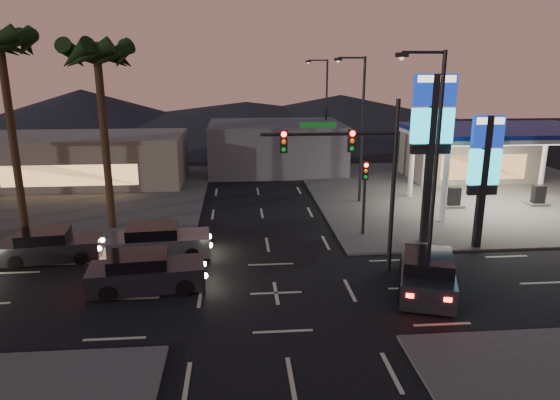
{
  "coord_description": "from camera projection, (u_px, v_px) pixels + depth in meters",
  "views": [
    {
      "loc": [
        -1.5,
        -19.44,
        9.35
      ],
      "look_at": [
        0.53,
        4.13,
        3.0
      ],
      "focal_mm": 32.0,
      "sensor_mm": 36.0,
      "label": 1
    }
  ],
  "objects": [
    {
      "name": "ground",
      "position": [
        276.0,
        293.0,
        21.25
      ],
      "size": [
        140.0,
        140.0,
        0.0
      ],
      "primitive_type": "plane",
      "color": "black",
      "rests_on": "ground"
    },
    {
      "name": "corner_lot_ne",
      "position": [
        469.0,
        193.0,
        37.95
      ],
      "size": [
        24.0,
        24.0,
        0.12
      ],
      "primitive_type": "cube",
      "color": "#47443F",
      "rests_on": "ground"
    },
    {
      "name": "corner_lot_nw",
      "position": [
        34.0,
        202.0,
        35.31
      ],
      "size": [
        24.0,
        24.0,
        0.12
      ],
      "primitive_type": "cube",
      "color": "#47443F",
      "rests_on": "ground"
    },
    {
      "name": "gas_station",
      "position": [
        504.0,
        133.0,
        32.8
      ],
      "size": [
        12.2,
        8.2,
        5.47
      ],
      "color": "silver",
      "rests_on": "ground"
    },
    {
      "name": "convenience_store",
      "position": [
        467.0,
        156.0,
        42.43
      ],
      "size": [
        10.0,
        6.0,
        4.0
      ],
      "primitive_type": "cube",
      "color": "#726B5B",
      "rests_on": "ground"
    },
    {
      "name": "pylon_sign_tall",
      "position": [
        432.0,
        126.0,
        25.59
      ],
      "size": [
        2.2,
        0.35,
        9.0
      ],
      "color": "black",
      "rests_on": "ground"
    },
    {
      "name": "pylon_sign_short",
      "position": [
        485.0,
        162.0,
        25.28
      ],
      "size": [
        1.6,
        0.35,
        7.0
      ],
      "color": "black",
      "rests_on": "ground"
    },
    {
      "name": "traffic_signal_mast",
      "position": [
        357.0,
        162.0,
        22.12
      ],
      "size": [
        6.1,
        0.39,
        8.0
      ],
      "color": "black",
      "rests_on": "ground"
    },
    {
      "name": "pedestal_signal",
      "position": [
        365.0,
        186.0,
        27.67
      ],
      "size": [
        0.32,
        0.39,
        4.3
      ],
      "color": "black",
      "rests_on": "ground"
    },
    {
      "name": "streetlight_near",
      "position": [
        432.0,
        154.0,
        21.29
      ],
      "size": [
        2.14,
        0.25,
        10.0
      ],
      "color": "black",
      "rests_on": "ground"
    },
    {
      "name": "streetlight_mid",
      "position": [
        360.0,
        122.0,
        33.8
      ],
      "size": [
        2.14,
        0.25,
        10.0
      ],
      "color": "black",
      "rests_on": "ground"
    },
    {
      "name": "streetlight_far",
      "position": [
        324.0,
        106.0,
        47.27
      ],
      "size": [
        2.14,
        0.25,
        10.0
      ],
      "color": "black",
      "rests_on": "ground"
    },
    {
      "name": "palm_a",
      "position": [
        98.0,
        65.0,
        27.2
      ],
      "size": [
        4.41,
        4.41,
        10.86
      ],
      "color": "black",
      "rests_on": "ground"
    },
    {
      "name": "palm_b",
      "position": [
        1.0,
        54.0,
        26.65
      ],
      "size": [
        4.41,
        4.41,
        11.46
      ],
      "color": "black",
      "rests_on": "ground"
    },
    {
      "name": "building_far_west",
      "position": [
        84.0,
        159.0,
        40.74
      ],
      "size": [
        16.0,
        8.0,
        4.0
      ],
      "primitive_type": "cube",
      "color": "#726B5B",
      "rests_on": "ground"
    },
    {
      "name": "building_far_mid",
      "position": [
        276.0,
        147.0,
        45.87
      ],
      "size": [
        12.0,
        9.0,
        4.4
      ],
      "primitive_type": "cube",
      "color": "#4C4C51",
      "rests_on": "ground"
    },
    {
      "name": "hill_left",
      "position": [
        82.0,
        109.0,
        76.14
      ],
      "size": [
        40.0,
        40.0,
        6.0
      ],
      "primitive_type": "cone",
      "color": "black",
      "rests_on": "ground"
    },
    {
      "name": "hill_right",
      "position": [
        340.0,
        111.0,
        79.58
      ],
      "size": [
        50.0,
        50.0,
        5.0
      ],
      "primitive_type": "cone",
      "color": "black",
      "rests_on": "ground"
    },
    {
      "name": "hill_center",
      "position": [
        246.0,
        115.0,
        78.47
      ],
      "size": [
        60.0,
        60.0,
        4.0
      ],
      "primitive_type": "cone",
      "color": "black",
      "rests_on": "ground"
    },
    {
      "name": "car_lane_a_front",
      "position": [
        145.0,
        273.0,
        21.47
      ],
      "size": [
        5.16,
        2.53,
        1.63
      ],
      "color": "black",
      "rests_on": "ground"
    },
    {
      "name": "car_lane_b_front",
      "position": [
        159.0,
        242.0,
        25.17
      ],
      "size": [
        5.23,
        2.48,
        1.66
      ],
      "color": "#525355",
      "rests_on": "ground"
    },
    {
      "name": "car_lane_b_mid",
      "position": [
        50.0,
        246.0,
        24.72
      ],
      "size": [
        4.91,
        2.48,
        1.55
      ],
      "color": "black",
      "rests_on": "ground"
    },
    {
      "name": "suv_station",
      "position": [
        427.0,
        273.0,
        21.35
      ],
      "size": [
        3.71,
        5.54,
        1.71
      ],
      "color": "black",
      "rests_on": "ground"
    }
  ]
}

